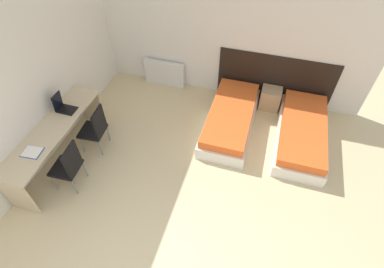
{
  "coord_description": "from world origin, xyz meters",
  "views": [
    {
      "loc": [
        0.97,
        -0.91,
        4.21
      ],
      "look_at": [
        0.0,
        2.35,
        0.55
      ],
      "focal_mm": 28.0,
      "sensor_mm": 36.0,
      "label": 1
    }
  ],
  "objects_px": {
    "bed_near_door": "(302,133)",
    "chair_near_notebook": "(68,165)",
    "bed_near_window": "(230,119)",
    "laptop": "(64,107)",
    "chair_near_laptop": "(95,128)",
    "nightstand": "(270,98)"
  },
  "relations": [
    {
      "from": "bed_near_door",
      "to": "chair_near_notebook",
      "type": "xyz_separation_m",
      "value": [
        -3.5,
        -2.03,
        0.29
      ]
    },
    {
      "from": "bed_near_window",
      "to": "laptop",
      "type": "distance_m",
      "value": 3.0
    },
    {
      "from": "bed_near_window",
      "to": "chair_near_notebook",
      "type": "xyz_separation_m",
      "value": [
        -2.17,
        -2.03,
        0.29
      ]
    },
    {
      "from": "chair_near_laptop",
      "to": "chair_near_notebook",
      "type": "height_order",
      "value": "same"
    },
    {
      "from": "nightstand",
      "to": "chair_near_laptop",
      "type": "relative_size",
      "value": 0.48
    },
    {
      "from": "bed_near_door",
      "to": "laptop",
      "type": "distance_m",
      "value": 4.23
    },
    {
      "from": "chair_near_laptop",
      "to": "laptop",
      "type": "xyz_separation_m",
      "value": [
        -0.52,
        0.03,
        0.34
      ]
    },
    {
      "from": "bed_near_window",
      "to": "nightstand",
      "type": "relative_size",
      "value": 4.41
    },
    {
      "from": "bed_near_door",
      "to": "laptop",
      "type": "height_order",
      "value": "laptop"
    },
    {
      "from": "bed_near_window",
      "to": "chair_near_laptop",
      "type": "height_order",
      "value": "chair_near_laptop"
    },
    {
      "from": "chair_near_laptop",
      "to": "laptop",
      "type": "bearing_deg",
      "value": 172.01
    },
    {
      "from": "bed_near_window",
      "to": "laptop",
      "type": "height_order",
      "value": "laptop"
    },
    {
      "from": "bed_near_door",
      "to": "laptop",
      "type": "relative_size",
      "value": 6.05
    },
    {
      "from": "laptop",
      "to": "bed_near_window",
      "type": "bearing_deg",
      "value": 23.97
    },
    {
      "from": "nightstand",
      "to": "chair_near_laptop",
      "type": "distance_m",
      "value": 3.48
    },
    {
      "from": "chair_near_laptop",
      "to": "chair_near_notebook",
      "type": "relative_size",
      "value": 1.0
    },
    {
      "from": "bed_near_window",
      "to": "nightstand",
      "type": "bearing_deg",
      "value": 50.35
    },
    {
      "from": "chair_near_laptop",
      "to": "bed_near_door",
      "type": "bearing_deg",
      "value": 14.25
    },
    {
      "from": "nightstand",
      "to": "laptop",
      "type": "xyz_separation_m",
      "value": [
        -3.35,
        -1.97,
        0.61
      ]
    },
    {
      "from": "bed_near_window",
      "to": "bed_near_door",
      "type": "distance_m",
      "value": 1.33
    },
    {
      "from": "bed_near_window",
      "to": "laptop",
      "type": "bearing_deg",
      "value": -156.57
    },
    {
      "from": "bed_near_door",
      "to": "bed_near_window",
      "type": "bearing_deg",
      "value": 180.0
    }
  ]
}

